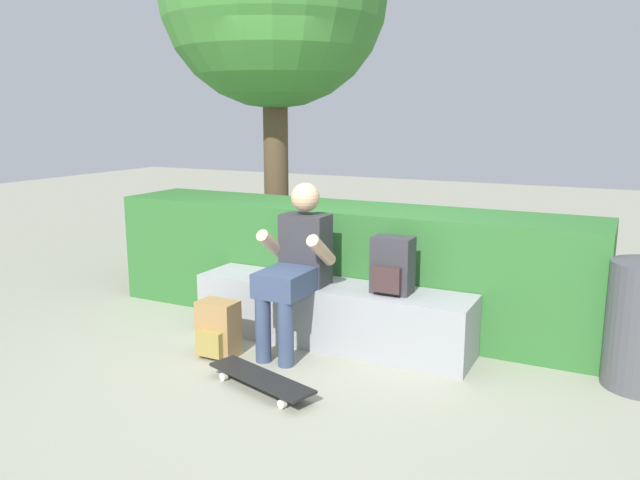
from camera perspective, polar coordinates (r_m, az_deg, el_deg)
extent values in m
plane|color=gray|center=(4.49, -1.03, -10.80)|extent=(24.00, 24.00, 0.00)
cube|color=#949699|center=(4.71, 1.01, -6.73)|extent=(2.12, 0.46, 0.46)
cube|color=#333338|center=(4.60, -1.32, -0.86)|extent=(0.34, 0.22, 0.52)
sphere|color=#D8AD84|center=(4.53, -1.34, 3.91)|extent=(0.21, 0.21, 0.21)
cube|color=#384766|center=(4.37, -3.22, -3.87)|extent=(0.32, 0.40, 0.17)
cylinder|color=#384766|center=(4.39, -5.19, -8.14)|extent=(0.11, 0.11, 0.46)
cylinder|color=#384766|center=(4.30, -3.13, -8.52)|extent=(0.11, 0.11, 0.46)
cylinder|color=#D8AD84|center=(4.57, -4.36, -0.46)|extent=(0.09, 0.33, 0.27)
cylinder|color=#D8AD84|center=(4.38, 0.13, -0.95)|extent=(0.09, 0.33, 0.27)
cube|color=black|center=(4.02, -5.42, -12.35)|extent=(0.82, 0.43, 0.02)
cylinder|color=silver|center=(3.89, -1.78, -13.97)|extent=(0.06, 0.05, 0.05)
cylinder|color=silver|center=(3.80, -3.46, -14.65)|extent=(0.06, 0.05, 0.05)
cylinder|color=silver|center=(4.28, -7.12, -11.63)|extent=(0.06, 0.05, 0.05)
cylinder|color=silver|center=(4.20, -8.75, -12.16)|extent=(0.06, 0.05, 0.05)
cube|color=#333338|center=(4.41, 6.63, -2.26)|extent=(0.28, 0.18, 0.40)
cube|color=#3C2928|center=(4.33, 6.07, -3.61)|extent=(0.20, 0.05, 0.18)
cube|color=#A37A47|center=(4.55, -9.22, -7.93)|extent=(0.28, 0.18, 0.40)
cube|color=olive|center=(4.49, -10.06, -9.31)|extent=(0.20, 0.05, 0.18)
cube|color=#2F6A2E|center=(5.24, 2.14, -2.04)|extent=(4.08, 0.75, 0.95)
cylinder|color=brown|center=(6.55, -4.02, 7.42)|extent=(0.25, 0.25, 2.48)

